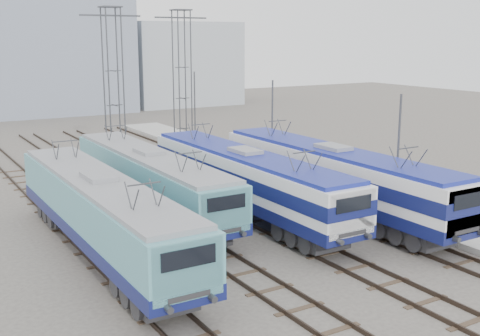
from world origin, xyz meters
name	(u,v)px	position (x,y,z in m)	size (l,w,h in m)	color
ground	(287,264)	(0.00, 0.00, 0.00)	(160.00, 160.00, 0.00)	#514C47
platform	(344,192)	(10.20, 8.00, 0.15)	(4.00, 70.00, 0.30)	#9E9E99
locomotive_far_left	(102,211)	(-6.75, 4.90, 2.25)	(2.86, 18.10, 3.41)	#111750
locomotive_center_left	(151,178)	(-2.25, 10.01, 2.18)	(2.77, 17.48, 3.29)	#111750
locomotive_center_right	(247,177)	(2.25, 7.06, 2.29)	(2.84, 17.94, 3.37)	#111750
locomotive_far_right	(334,174)	(6.75, 4.93, 2.36)	(2.92, 18.50, 3.48)	#111750
catenary_tower_west	(114,83)	(0.00, 22.00, 6.64)	(4.50, 1.20, 12.00)	#3F4247
catenary_tower_east	(182,78)	(6.50, 24.00, 6.64)	(4.50, 1.20, 12.00)	#3F4247
mast_front	(398,160)	(8.60, 2.00, 3.50)	(0.12, 0.12, 7.00)	#3F4247
mast_mid	(272,130)	(8.60, 14.00, 3.50)	(0.12, 0.12, 7.00)	#3F4247
mast_rear	(195,112)	(8.60, 26.00, 3.50)	(0.12, 0.12, 7.00)	#3F4247
building_center	(39,44)	(4.00, 62.00, 9.00)	(22.00, 14.00, 18.00)	gray
building_east	(178,64)	(24.00, 62.00, 6.00)	(16.00, 12.00, 12.00)	#9BA3AC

